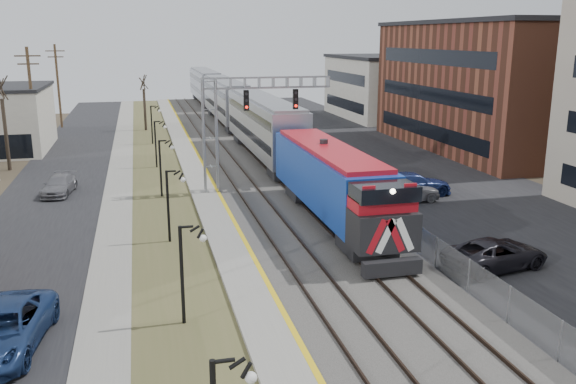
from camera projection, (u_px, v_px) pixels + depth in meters
name	position (u px, v px, depth m)	size (l,w,h in m)	color
street_west	(60.00, 180.00, 47.34)	(7.00, 120.00, 0.04)	black
sidewalk	(120.00, 177.00, 48.37)	(2.00, 120.00, 0.08)	gray
grass_median	(158.00, 175.00, 49.07)	(4.00, 120.00, 0.06)	#4A4D29
platform	(196.00, 172.00, 49.74)	(2.00, 120.00, 0.24)	gray
ballast_bed	(256.00, 169.00, 50.90)	(8.00, 120.00, 0.20)	#595651
parking_lot	(389.00, 163.00, 53.69)	(16.00, 120.00, 0.04)	black
platform_edge	(206.00, 170.00, 49.91)	(0.24, 120.00, 0.01)	gold
track_near	(232.00, 168.00, 50.39)	(1.58, 120.00, 0.15)	#2D2119
track_far	(273.00, 166.00, 51.20)	(1.58, 120.00, 0.15)	#2D2119
train	(236.00, 109.00, 68.82)	(3.00, 85.85, 5.33)	#133A9E
signal_gantry	(234.00, 115.00, 42.31)	(9.00, 1.07, 8.15)	gray
lampposts	(168.00, 206.00, 32.85)	(0.14, 62.14, 4.00)	black
fence	(304.00, 159.00, 51.70)	(0.04, 120.00, 1.60)	gray
buildings_east	(563.00, 92.00, 51.77)	(16.00, 76.00, 15.00)	#A39A83
bare_trees	(47.00, 139.00, 50.09)	(12.30, 42.30, 5.95)	#382D23
car_lot_c	(496.00, 255.00, 29.13)	(2.43, 5.26, 1.46)	black
car_lot_d	(412.00, 185.00, 42.46)	(2.31, 5.69, 1.65)	navy
car_lot_e	(406.00, 191.00, 40.92)	(1.85, 4.59, 1.57)	gray
car_street_a	(2.00, 330.00, 21.44)	(2.69, 5.83, 1.62)	navy
car_street_b	(59.00, 186.00, 42.96)	(1.82, 4.48, 1.30)	slate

